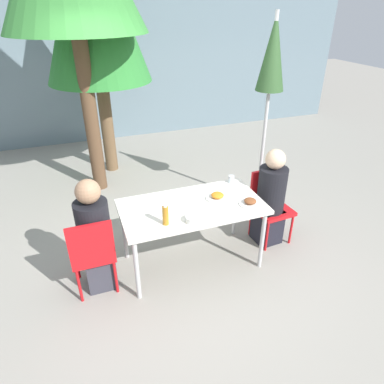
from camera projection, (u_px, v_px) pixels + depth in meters
ground_plane at (192, 261)px, 3.81m from camera, size 24.00×24.00×0.00m
building_facade at (116, 62)px, 6.66m from camera, size 10.00×0.20×3.00m
dining_table at (192, 210)px, 3.48m from camera, size 1.45×0.77×0.73m
chair_left at (92, 251)px, 3.19m from camera, size 0.40×0.40×0.85m
person_left at (96, 238)px, 3.23m from camera, size 0.31×0.31×1.19m
chair_right at (269, 201)px, 3.99m from camera, size 0.43×0.43×0.85m
person_right at (270, 200)px, 3.88m from camera, size 0.32×0.32×1.17m
closed_umbrella at (272, 66)px, 4.02m from camera, size 0.36×0.36×2.45m
plate_0 at (217, 196)px, 3.55m from camera, size 0.24×0.24×0.07m
plate_1 at (250, 202)px, 3.45m from camera, size 0.23×0.23×0.06m
bottle at (165, 215)px, 3.10m from camera, size 0.06×0.06×0.21m
drinking_cup at (231, 179)px, 3.86m from camera, size 0.07×0.07×0.08m
salad_bowl at (194, 219)px, 3.18m from camera, size 0.15×0.15×0.06m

